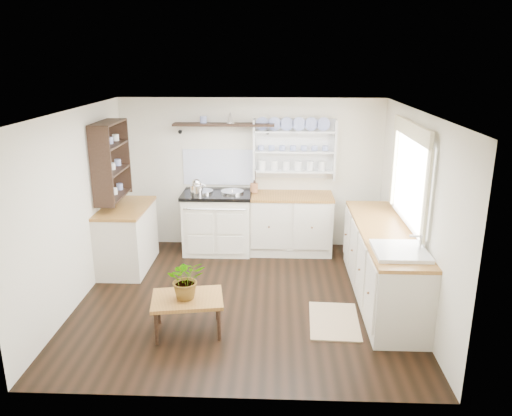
% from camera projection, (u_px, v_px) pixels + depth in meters
% --- Properties ---
extents(floor, '(4.00, 3.80, 0.01)m').
position_uv_depth(floor, '(244.00, 298.00, 6.21)').
color(floor, black).
rests_on(floor, ground).
extents(wall_back, '(4.00, 0.02, 2.30)m').
position_uv_depth(wall_back, '(251.00, 174.00, 7.69)').
color(wall_back, silver).
rests_on(wall_back, ground).
extents(wall_right, '(0.02, 3.80, 2.30)m').
position_uv_depth(wall_right, '(415.00, 212.00, 5.80)').
color(wall_right, silver).
rests_on(wall_right, ground).
extents(wall_left, '(0.02, 3.80, 2.30)m').
position_uv_depth(wall_left, '(76.00, 208.00, 5.95)').
color(wall_left, silver).
rests_on(wall_left, ground).
extents(ceiling, '(4.00, 3.80, 0.01)m').
position_uv_depth(ceiling, '(242.00, 111.00, 5.54)').
color(ceiling, white).
rests_on(ceiling, wall_back).
extents(window, '(0.08, 1.55, 1.22)m').
position_uv_depth(window, '(410.00, 174.00, 5.82)').
color(window, white).
rests_on(window, wall_right).
extents(aga_cooker, '(1.04, 0.72, 0.96)m').
position_uv_depth(aga_cooker, '(218.00, 221.00, 7.59)').
color(aga_cooker, white).
rests_on(aga_cooker, floor).
extents(back_cabinets, '(1.27, 0.63, 0.90)m').
position_uv_depth(back_cabinets, '(290.00, 223.00, 7.58)').
color(back_cabinets, silver).
rests_on(back_cabinets, floor).
extents(right_cabinets, '(0.62, 2.43, 0.90)m').
position_uv_depth(right_cabinets, '(383.00, 263.00, 6.11)').
color(right_cabinets, silver).
rests_on(right_cabinets, floor).
extents(belfast_sink, '(0.55, 0.60, 0.45)m').
position_uv_depth(belfast_sink, '(399.00, 261.00, 5.29)').
color(belfast_sink, white).
rests_on(belfast_sink, right_cabinets).
extents(left_cabinets, '(0.62, 1.13, 0.90)m').
position_uv_depth(left_cabinets, '(127.00, 236.00, 7.00)').
color(left_cabinets, silver).
rests_on(left_cabinets, floor).
extents(plate_rack, '(1.20, 0.22, 0.90)m').
position_uv_depth(plate_rack, '(294.00, 148.00, 7.51)').
color(plate_rack, white).
rests_on(plate_rack, wall_back).
extents(high_shelf, '(1.50, 0.29, 0.16)m').
position_uv_depth(high_shelf, '(224.00, 125.00, 7.37)').
color(high_shelf, black).
rests_on(high_shelf, wall_back).
extents(left_shelving, '(0.28, 0.80, 1.05)m').
position_uv_depth(left_shelving, '(111.00, 160.00, 6.69)').
color(left_shelving, black).
rests_on(left_shelving, wall_left).
extents(kettle, '(0.19, 0.19, 0.23)m').
position_uv_depth(kettle, '(197.00, 187.00, 7.32)').
color(kettle, silver).
rests_on(kettle, aga_cooker).
extents(utensil_crock, '(0.12, 0.12, 0.14)m').
position_uv_depth(utensil_crock, '(254.00, 188.00, 7.53)').
color(utensil_crock, '#9F613A').
rests_on(utensil_crock, back_cabinets).
extents(center_table, '(0.83, 0.65, 0.41)m').
position_uv_depth(center_table, '(187.00, 301.00, 5.36)').
color(center_table, brown).
rests_on(center_table, floor).
extents(potted_plant, '(0.48, 0.44, 0.44)m').
position_uv_depth(potted_plant, '(186.00, 279.00, 5.28)').
color(potted_plant, '#3F7233').
rests_on(potted_plant, center_table).
extents(floor_rug, '(0.59, 0.87, 0.02)m').
position_uv_depth(floor_rug, '(334.00, 321.00, 5.66)').
color(floor_rug, '#86714E').
rests_on(floor_rug, floor).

